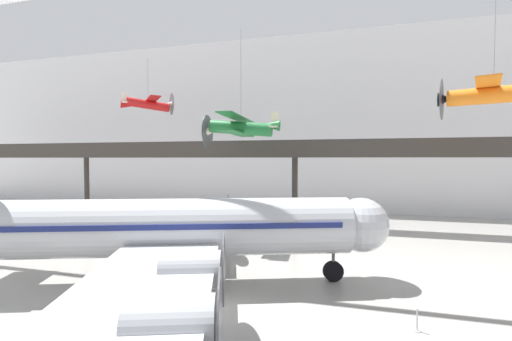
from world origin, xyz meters
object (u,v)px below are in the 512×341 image
at_px(suspended_plane_green_biplane, 241,128).
at_px(stanchion_barrier, 417,324).
at_px(suspended_plane_orange_highwing, 494,94).
at_px(airliner_silver_main, 161,228).
at_px(suspended_plane_red_highwing, 148,104).

xyz_separation_m(suspended_plane_green_biplane, stanchion_barrier, (13.50, -15.62, -10.65)).
distance_m(suspended_plane_green_biplane, stanchion_barrier, 23.23).
bearing_deg(suspended_plane_green_biplane, suspended_plane_orange_highwing, 174.01).
bearing_deg(airliner_silver_main, stanchion_barrier, -26.91).
distance_m(airliner_silver_main, suspended_plane_orange_highwing, 27.49).
xyz_separation_m(airliner_silver_main, suspended_plane_red_highwing, (-13.92, 20.42, 11.33)).
relative_size(suspended_plane_orange_highwing, suspended_plane_red_highwing, 1.38).
height_order(suspended_plane_orange_highwing, stanchion_barrier, suspended_plane_orange_highwing).
xyz_separation_m(airliner_silver_main, suspended_plane_green_biplane, (0.80, 13.71, 7.38)).
bearing_deg(stanchion_barrier, airliner_silver_main, 172.37).
xyz_separation_m(suspended_plane_red_highwing, stanchion_barrier, (28.22, -22.34, -14.60)).
relative_size(airliner_silver_main, suspended_plane_green_biplane, 2.84).
height_order(airliner_silver_main, suspended_plane_green_biplane, suspended_plane_green_biplane).
height_order(airliner_silver_main, stanchion_barrier, airliner_silver_main).
bearing_deg(suspended_plane_red_highwing, stanchion_barrier, -79.23).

